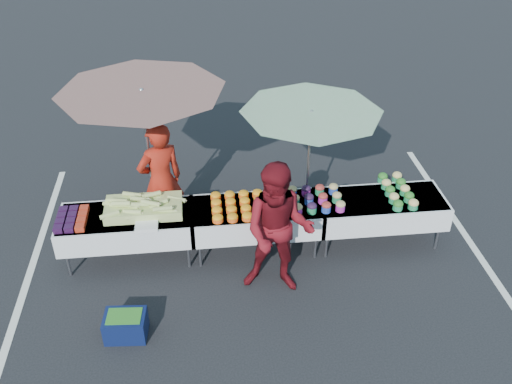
{
  "coord_description": "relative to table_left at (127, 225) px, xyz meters",
  "views": [
    {
      "loc": [
        -0.72,
        -6.47,
        5.37
      ],
      "look_at": [
        0.0,
        0.0,
        1.0
      ],
      "focal_mm": 40.0,
      "sensor_mm": 36.0,
      "label": 1
    }
  ],
  "objects": [
    {
      "name": "ground",
      "position": [
        1.8,
        0.0,
        -0.58
      ],
      "size": [
        80.0,
        80.0,
        0.0
      ],
      "primitive_type": "plane",
      "color": "black"
    },
    {
      "name": "stripe_left",
      "position": [
        -1.4,
        0.0,
        -0.58
      ],
      "size": [
        0.1,
        5.0,
        0.0
      ],
      "primitive_type": "cube",
      "color": "silver",
      "rests_on": "ground"
    },
    {
      "name": "stripe_right",
      "position": [
        5.0,
        0.0,
        -0.58
      ],
      "size": [
        0.1,
        5.0,
        0.0
      ],
      "primitive_type": "cube",
      "color": "silver",
      "rests_on": "ground"
    },
    {
      "name": "table_left",
      "position": [
        0.0,
        0.0,
        0.0
      ],
      "size": [
        1.86,
        0.81,
        0.75
      ],
      "color": "white",
      "rests_on": "ground"
    },
    {
      "name": "table_center",
      "position": [
        1.8,
        0.0,
        0.0
      ],
      "size": [
        1.86,
        0.81,
        0.75
      ],
      "color": "white",
      "rests_on": "ground"
    },
    {
      "name": "table_right",
      "position": [
        3.6,
        0.0,
        0.0
      ],
      "size": [
        1.86,
        0.81,
        0.75
      ],
      "color": "white",
      "rests_on": "ground"
    },
    {
      "name": "berry_punnets",
      "position": [
        -0.71,
        -0.06,
        0.21
      ],
      "size": [
        0.4,
        0.54,
        0.08
      ],
      "color": "black",
      "rests_on": "table_left"
    },
    {
      "name": "corn_pile",
      "position": [
        0.24,
        0.04,
        0.26
      ],
      "size": [
        1.16,
        0.57,
        0.26
      ],
      "color": "#BADB70",
      "rests_on": "table_left"
    },
    {
      "name": "plastic_bags",
      "position": [
        0.3,
        -0.3,
        0.19
      ],
      "size": [
        0.3,
        0.25,
        0.05
      ],
      "primitive_type": "cube",
      "color": "white",
      "rests_on": "table_left"
    },
    {
      "name": "carrot_bowls",
      "position": [
        1.55,
        -0.01,
        0.22
      ],
      "size": [
        0.75,
        0.69,
        0.11
      ],
      "color": "#F85C1B",
      "rests_on": "table_center"
    },
    {
      "name": "potato_cups",
      "position": [
        2.55,
        0.0,
        0.25
      ],
      "size": [
        0.94,
        0.58,
        0.16
      ],
      "color": "#2646B2",
      "rests_on": "table_right"
    },
    {
      "name": "bean_baskets",
      "position": [
        3.86,
        0.08,
        0.24
      ],
      "size": [
        0.36,
        0.86,
        0.15
      ],
      "color": "#228851",
      "rests_on": "table_right"
    },
    {
      "name": "vendor",
      "position": [
        0.48,
        0.55,
        0.34
      ],
      "size": [
        0.8,
        0.68,
        1.85
      ],
      "primitive_type": "imported",
      "rotation": [
        0.0,
        0.0,
        3.57
      ],
      "color": "#A72013",
      "rests_on": "ground"
    },
    {
      "name": "customer",
      "position": [
        2.0,
        -0.82,
        0.36
      ],
      "size": [
        1.07,
        0.92,
        1.89
      ],
      "primitive_type": "imported",
      "rotation": [
        0.0,
        0.0,
        -0.24
      ],
      "color": "maroon",
      "rests_on": "ground"
    },
    {
      "name": "umbrella_left",
      "position": [
        0.35,
        0.64,
        1.53
      ],
      "size": [
        2.57,
        2.57,
        2.33
      ],
      "rotation": [
        0.0,
        0.0,
        0.14
      ],
      "color": "black",
      "rests_on": "ground"
    },
    {
      "name": "umbrella_right",
      "position": [
        2.6,
        0.4,
        1.24
      ],
      "size": [
        2.16,
        2.16,
        2.01
      ],
      "rotation": [
        0.0,
        0.0,
        -0.1
      ],
      "color": "black",
      "rests_on": "ground"
    },
    {
      "name": "storage_bin",
      "position": [
        0.04,
        -1.48,
        -0.41
      ],
      "size": [
        0.53,
        0.4,
        0.33
      ],
      "rotation": [
        0.0,
        0.0,
        -0.08
      ],
      "color": "#0D1741",
      "rests_on": "ground"
    }
  ]
}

